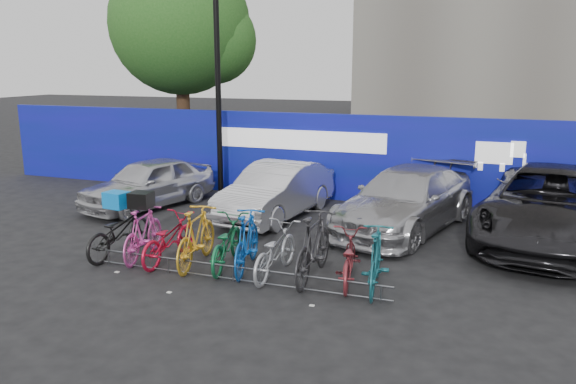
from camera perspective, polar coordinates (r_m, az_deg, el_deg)
The scene contains 21 objects.
ground at distance 10.50m, azimuth -4.19°, elevation -7.92°, with size 100.00×100.00×0.00m, color black.
hoarding at distance 15.70m, azimuth 4.62°, elevation 3.56°, with size 22.00×0.18×2.40m.
tree at distance 21.91m, azimuth -10.30°, elevation 16.14°, with size 5.40×5.20×7.80m.
lamppost at distance 16.08m, azimuth -7.13°, elevation 11.13°, with size 0.25×0.50×6.11m.
bike_rack at distance 9.94m, azimuth -5.61°, elevation -8.19°, with size 5.60×0.03×0.30m.
car_0 at distance 15.33m, azimuth -14.00°, elevation 0.91°, with size 1.55×3.84×1.31m, color #B9B9BE.
car_1 at distance 13.87m, azimuth -1.22°, elevation 0.11°, with size 1.41×4.05×1.33m, color silver.
car_2 at distance 13.11m, azimuth 11.90°, elevation -0.77°, with size 1.96×4.81×1.40m, color #A5A5A9.
car_3 at distance 13.10m, azimuth 25.25°, elevation -1.28°, with size 2.66×5.76×1.60m, color black.
bike_0 at distance 11.61m, azimuth -16.81°, elevation -3.88°, with size 0.65×1.86×0.98m, color black.
bike_1 at distance 11.29m, azimuth -14.51°, elevation -4.06°, with size 0.48×1.72×1.03m, color #EB4CB5.
bike_2 at distance 11.01m, azimuth -12.04°, elevation -4.67°, with size 0.61×1.74×0.92m, color red.
bike_3 at distance 10.68m, azimuth -9.29°, elevation -4.52°, with size 0.53×1.87×1.12m, color gold.
bike_4 at distance 10.56m, azimuth -6.28°, elevation -5.13°, with size 0.63×1.81×0.95m, color #146538.
bike_5 at distance 10.34m, azimuth -4.21°, elevation -5.00°, with size 0.52×1.85×1.11m, color blue.
bike_6 at distance 10.08m, azimuth -1.36°, elevation -5.98°, with size 0.62×1.77×0.93m, color #9E9FA5.
bike_7 at distance 9.88m, azimuth 2.59°, elevation -5.54°, with size 0.57×2.01×1.21m, color #2A2A2C.
bike_8 at distance 9.80m, azimuth 6.12°, elevation -6.71°, with size 0.60×1.71×0.90m, color maroon.
bike_9 at distance 9.54m, azimuth 8.90°, elevation -6.77°, with size 0.51×1.79×1.08m, color #185C66.
cargo_crate at distance 11.45m, azimuth -17.02°, elevation -0.77°, with size 0.44×0.34×0.32m, color blue.
cargo_topcase at distance 11.12m, azimuth -14.70°, elevation -0.77°, with size 0.41×0.36×0.30m, color black.
Camera 1 is at (4.01, -8.97, 3.70)m, focal length 35.00 mm.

